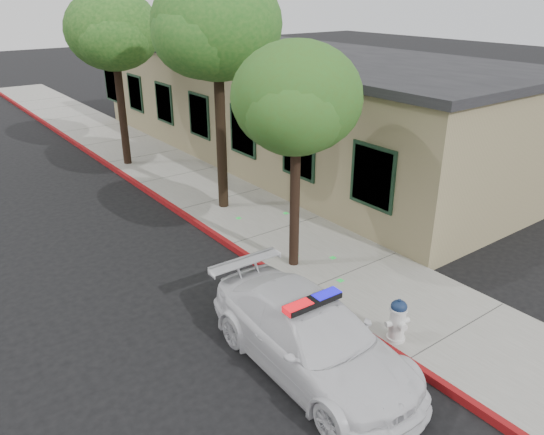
{
  "coord_description": "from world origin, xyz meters",
  "views": [
    {
      "loc": [
        -6.66,
        -7.79,
        6.41
      ],
      "look_at": [
        0.47,
        1.72,
        1.25
      ],
      "focal_mm": 34.87,
      "sensor_mm": 36.0,
      "label": 1
    }
  ],
  "objects": [
    {
      "name": "ground",
      "position": [
        0.0,
        0.0,
        0.0
      ],
      "size": [
        120.0,
        120.0,
        0.0
      ],
      "primitive_type": "plane",
      "color": "black",
      "rests_on": "ground"
    },
    {
      "name": "street_tree_far",
      "position": [
        0.75,
        11.44,
        4.93
      ],
      "size": [
        3.4,
        3.5,
        6.36
      ],
      "rotation": [
        0.0,
        0.0,
        0.4
      ],
      "color": "black",
      "rests_on": "sidewalk"
    },
    {
      "name": "street_tree_mid",
      "position": [
        1.37,
        5.47,
        5.37
      ],
      "size": [
        3.9,
        3.62,
        6.92
      ],
      "rotation": [
        0.0,
        0.0,
        -0.21
      ],
      "color": "black",
      "rests_on": "sidewalk"
    },
    {
      "name": "street_tree_near",
      "position": [
        0.72,
        1.14,
        4.12
      ],
      "size": [
        2.95,
        2.92,
        5.33
      ],
      "rotation": [
        0.0,
        0.0,
        0.16
      ],
      "color": "black",
      "rests_on": "sidewalk"
    },
    {
      "name": "police_car",
      "position": [
        -1.41,
        -1.95,
        0.68
      ],
      "size": [
        2.03,
        4.74,
        1.48
      ],
      "rotation": [
        0.0,
        0.0,
        -0.03
      ],
      "color": "silver",
      "rests_on": "ground"
    },
    {
      "name": "clapboard_building",
      "position": [
        6.69,
        9.0,
        2.13
      ],
      "size": [
        7.3,
        20.89,
        4.24
      ],
      "color": "#948761",
      "rests_on": "ground"
    },
    {
      "name": "sidewalk",
      "position": [
        1.6,
        3.0,
        0.07
      ],
      "size": [
        3.2,
        60.0,
        0.15
      ],
      "primitive_type": "cube",
      "color": "gray",
      "rests_on": "ground"
    },
    {
      "name": "red_curb",
      "position": [
        0.06,
        3.0,
        0.08
      ],
      "size": [
        0.14,
        60.0,
        0.16
      ],
      "primitive_type": "cube",
      "color": "maroon",
      "rests_on": "ground"
    },
    {
      "name": "fire_hydrant",
      "position": [
        0.35,
        -2.45,
        0.59
      ],
      "size": [
        0.51,
        0.44,
        0.89
      ],
      "rotation": [
        0.0,
        0.0,
        -0.3
      ],
      "color": "white",
      "rests_on": "sidewalk"
    }
  ]
}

